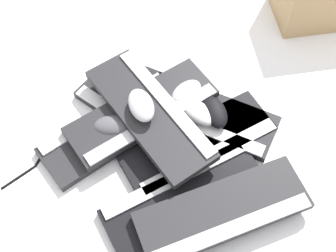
% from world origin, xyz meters
% --- Properties ---
extents(ground_plane, '(3.20, 3.20, 0.00)m').
position_xyz_m(ground_plane, '(0.00, 0.00, 0.00)').
color(ground_plane, white).
extents(keyboard_0, '(0.46, 0.28, 0.03)m').
position_xyz_m(keyboard_0, '(0.14, 0.07, 0.01)').
color(keyboard_0, '#232326').
rests_on(keyboard_0, ground).
extents(keyboard_1, '(0.17, 0.45, 0.03)m').
position_xyz_m(keyboard_1, '(0.16, 0.16, 0.01)').
color(keyboard_1, '#232326').
rests_on(keyboard_1, ground).
extents(keyboard_2, '(0.20, 0.45, 0.03)m').
position_xyz_m(keyboard_2, '(-0.12, 0.13, 0.01)').
color(keyboard_2, black).
rests_on(keyboard_2, ground).
extents(keyboard_3, '(0.19, 0.45, 0.03)m').
position_xyz_m(keyboard_3, '(-0.02, -0.00, 0.01)').
color(keyboard_3, black).
rests_on(keyboard_3, ground).
extents(keyboard_4, '(0.46, 0.35, 0.03)m').
position_xyz_m(keyboard_4, '(0.06, -0.07, 0.01)').
color(keyboard_4, black).
rests_on(keyboard_4, ground).
extents(keyboard_5, '(0.15, 0.44, 0.03)m').
position_xyz_m(keyboard_5, '(0.14, 0.08, 0.04)').
color(keyboard_5, '#232326').
rests_on(keyboard_5, keyboard_0).
extents(keyboard_6, '(0.44, 0.15, 0.03)m').
position_xyz_m(keyboard_6, '(0.11, 0.07, 0.07)').
color(keyboard_6, '#232326').
rests_on(keyboard_6, keyboard_5).
extents(keyboard_7, '(0.25, 0.46, 0.03)m').
position_xyz_m(keyboard_7, '(-0.22, 0.08, 0.04)').
color(keyboard_7, '#232326').
rests_on(keyboard_7, keyboard_2).
extents(mouse_0, '(0.11, 0.13, 0.04)m').
position_xyz_m(mouse_0, '(0.15, 0.17, 0.05)').
color(mouse_0, '#4C4C51').
rests_on(mouse_0, keyboard_1).
extents(mouse_1, '(0.12, 0.09, 0.04)m').
position_xyz_m(mouse_1, '(0.05, -0.05, 0.05)').
color(mouse_1, silver).
rests_on(mouse_1, keyboard_4).
extents(mouse_2, '(0.13, 0.10, 0.04)m').
position_xyz_m(mouse_2, '(0.02, -0.09, 0.05)').
color(mouse_2, black).
rests_on(mouse_2, keyboard_4).
extents(mouse_3, '(0.12, 0.09, 0.04)m').
position_xyz_m(mouse_3, '(0.13, 0.09, 0.11)').
color(mouse_3, '#B7B7BC').
rests_on(mouse_3, keyboard_6).
extents(mouse_4, '(0.09, 0.12, 0.04)m').
position_xyz_m(mouse_4, '(0.12, -0.06, 0.05)').
color(mouse_4, '#B7B7BC').
rests_on(mouse_4, keyboard_4).
extents(cable_0, '(0.48, 0.41, 0.01)m').
position_xyz_m(cable_0, '(0.04, 0.26, 0.00)').
color(cable_0, black).
rests_on(cable_0, ground).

